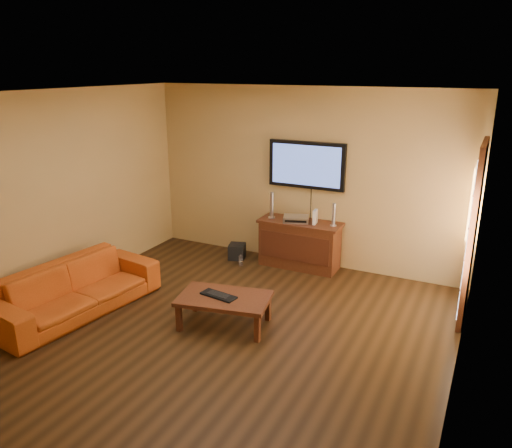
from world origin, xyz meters
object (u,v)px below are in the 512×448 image
Objects in this scene: speaker_right at (334,216)px; subwoofer at (237,251)px; television at (307,165)px; media_console at (300,244)px; game_console at (315,217)px; keyboard at (219,295)px; av_receiver at (296,219)px; bottle at (241,261)px; coffee_table at (224,300)px; sofa at (75,281)px; speaker_left at (272,206)px.

speaker_right reaches higher than subwoofer.
media_console is at bearing -90.00° from television.
game_console is 2.21m from keyboard.
game_console is 0.87× the size of subwoofer.
av_receiver is 1.98× the size of bottle.
television is 0.82m from av_receiver.
media_console is 3.68× the size of speaker_right.
coffee_table is at bearing -67.97° from bottle.
sofa is 4.59× the size of keyboard.
game_console reaches higher than coffee_table.
television is at bearing -27.19° from sofa.
media_console is 2.12m from coffee_table.
av_receiver is at bearing -28.67° from sofa.
subwoofer is (-0.96, -0.11, -0.65)m from av_receiver.
game_console is (0.36, 2.10, 0.51)m from coffee_table.
speaker_right is at bearing 72.04° from keyboard.
sofa is 11.20× the size of bottle.
sofa reaches higher than keyboard.
television is 0.56× the size of sofa.
sofa is 3.44m from game_console.
keyboard is (-0.42, -2.12, -0.45)m from game_console.
speaker_right is (0.51, -0.19, -0.67)m from television.
speaker_right is at bearing -19.99° from television.
speaker_right reaches higher than keyboard.
television is 6.29× the size of bottle.
television is 2.58× the size of keyboard.
av_receiver is 1.08m from bottle.
keyboard is (-0.18, -2.13, 0.02)m from media_console.
coffee_table is 0.55× the size of sofa.
media_console is at bearing 6.65° from av_receiver.
coffee_table is 0.09m from keyboard.
speaker_left is (-0.46, -0.22, -0.64)m from television.
game_console is at bearing 19.92° from bottle.
subwoofer is at bearing -13.28° from sofa.
speaker_left is 0.43m from av_receiver.
coffee_table is at bearing -110.66° from av_receiver.
sofa is at bearing -120.05° from speaker_left.
subwoofer is at bearing 167.72° from av_receiver.
av_receiver is at bearing -154.38° from media_console.
television reaches higher than av_receiver.
coffee_table is 4.76× the size of subwoofer.
speaker_right is at bearing -14.84° from av_receiver.
bottle is (-0.81, -0.39, -0.28)m from media_console.
media_console is at bearing -29.19° from sofa.
av_receiver is at bearing -9.21° from subwoofer.
game_console is (0.70, 0.01, -0.08)m from speaker_left.
television is 0.82m from speaker_left.
media_console is 1.05m from subwoofer.
bottle is at bearing -162.94° from speaker_right.
coffee_table is 2.20m from speaker_left.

